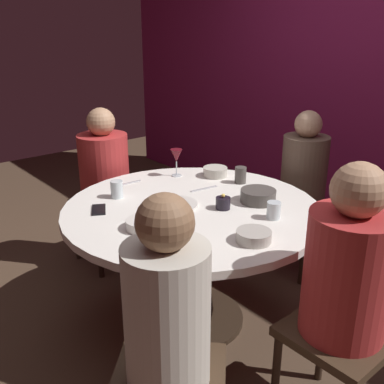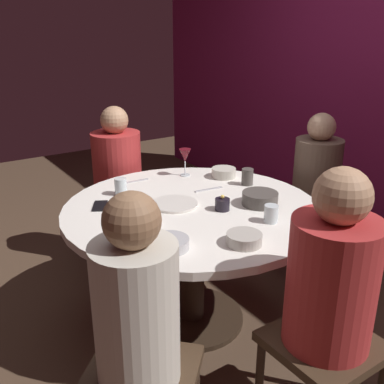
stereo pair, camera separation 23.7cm
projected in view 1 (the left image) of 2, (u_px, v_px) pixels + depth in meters
The scene contains 21 objects.
ground_plane at pixel (192, 319), 2.65m from camera, with size 8.00×8.00×0.00m, color #4C3828.
back_wall at pixel (379, 73), 3.28m from camera, with size 6.00×0.10×2.60m, color maroon.
dining_table at pixel (192, 230), 2.45m from camera, with size 1.38×1.38×0.72m.
seated_diner_left at pixel (104, 170), 3.08m from camera, with size 0.40×0.40×1.13m.
seated_diner_back at pixel (304, 174), 3.00m from camera, with size 0.40×0.40×1.12m.
seated_diner_right at pixel (347, 274), 1.73m from camera, with size 0.40×0.40×1.18m.
seated_diner_front_right at pixel (167, 319), 1.49m from camera, with size 0.57×0.57×1.16m.
candle_holder at pixel (223, 203), 2.35m from camera, with size 0.08×0.08×0.08m.
wine_glass at pixel (176, 157), 2.83m from camera, with size 0.08×0.08×0.18m.
dinner_plate at pixel (174, 205), 2.40m from camera, with size 0.25×0.25×0.01m, color silver.
cell_phone at pixel (99, 210), 2.34m from camera, with size 0.07×0.14×0.01m, color black.
bowl_serving_large at pixel (181, 244), 1.93m from camera, with size 0.17×0.17×0.05m, color #B7B7BC.
bowl_salad_center at pixel (258, 196), 2.44m from camera, with size 0.19×0.19×0.07m, color #4C4742.
bowl_small_white at pixel (143, 224), 2.12m from camera, with size 0.17×0.17×0.05m, color silver.
bowl_sauce_side at pixel (254, 236), 2.00m from camera, with size 0.16×0.16×0.05m, color #B2ADA3.
bowl_rice_portion at pixel (215, 172), 2.86m from camera, with size 0.15×0.15×0.06m, color beige.
cup_near_candle at pixel (240, 175), 2.73m from camera, with size 0.07×0.07×0.10m, color #4C4742.
cup_by_left_diner at pixel (274, 210), 2.23m from camera, with size 0.07×0.07×0.09m, color silver.
cup_by_right_diner at pixel (117, 189), 2.50m from camera, with size 0.07×0.07×0.10m, color silver.
fork_near_plate at pixel (128, 183), 2.73m from camera, with size 0.02×0.18×0.01m, color #B7B7BC.
knife_near_plate at pixel (204, 189), 2.64m from camera, with size 0.02×0.18×0.01m, color #B7B7BC.
Camera 1 is at (1.70, -1.43, 1.63)m, focal length 41.89 mm.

